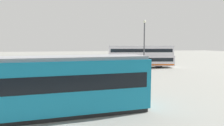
{
  "coord_description": "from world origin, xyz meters",
  "views": [
    {
      "loc": [
        5.67,
        28.62,
        4.18
      ],
      "look_at": [
        0.88,
        5.17,
        1.72
      ],
      "focal_mm": 29.66,
      "sensor_mm": 36.0,
      "label": 1
    }
  ],
  "objects_px": {
    "tram_yellow": "(26,86)",
    "double_decker_bus": "(140,56)",
    "info_sign": "(49,65)",
    "street_lamp": "(144,44)",
    "pedestrian_near_railing": "(99,71)"
  },
  "relations": [
    {
      "from": "info_sign",
      "to": "street_lamp",
      "type": "xyz_separation_m",
      "value": [
        -12.11,
        0.93,
        2.66
      ]
    },
    {
      "from": "double_decker_bus",
      "to": "pedestrian_near_railing",
      "type": "relative_size",
      "value": 7.11
    },
    {
      "from": "tram_yellow",
      "to": "street_lamp",
      "type": "xyz_separation_m",
      "value": [
        -11.76,
        -11.98,
        2.42
      ]
    },
    {
      "from": "street_lamp",
      "to": "pedestrian_near_railing",
      "type": "bearing_deg",
      "value": 9.73
    },
    {
      "from": "tram_yellow",
      "to": "street_lamp",
      "type": "bearing_deg",
      "value": -134.45
    },
    {
      "from": "double_decker_bus",
      "to": "street_lamp",
      "type": "bearing_deg",
      "value": 72.85
    },
    {
      "from": "info_sign",
      "to": "street_lamp",
      "type": "bearing_deg",
      "value": 175.6
    },
    {
      "from": "tram_yellow",
      "to": "double_decker_bus",
      "type": "bearing_deg",
      "value": -125.3
    },
    {
      "from": "info_sign",
      "to": "street_lamp",
      "type": "height_order",
      "value": "street_lamp"
    },
    {
      "from": "tram_yellow",
      "to": "pedestrian_near_railing",
      "type": "xyz_separation_m",
      "value": [
        -5.65,
        -10.94,
        -0.83
      ]
    },
    {
      "from": "info_sign",
      "to": "street_lamp",
      "type": "relative_size",
      "value": 0.32
    },
    {
      "from": "tram_yellow",
      "to": "info_sign",
      "type": "bearing_deg",
      "value": -88.42
    },
    {
      "from": "info_sign",
      "to": "street_lamp",
      "type": "distance_m",
      "value": 12.44
    },
    {
      "from": "double_decker_bus",
      "to": "tram_yellow",
      "type": "height_order",
      "value": "double_decker_bus"
    },
    {
      "from": "pedestrian_near_railing",
      "to": "street_lamp",
      "type": "relative_size",
      "value": 0.23
    }
  ]
}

